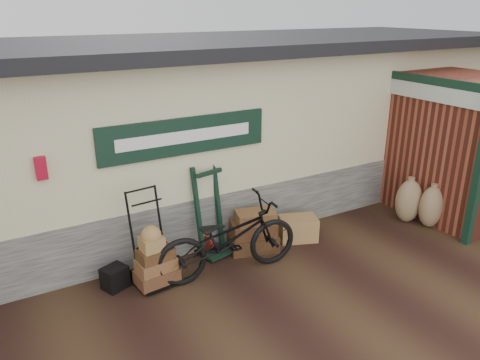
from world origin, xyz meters
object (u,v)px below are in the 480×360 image
Objects in this scene: porter_trolley at (149,237)px; green_barrow at (210,211)px; black_trunk at (115,278)px; bicycle at (228,235)px; suitcase_stack at (253,230)px; wicker_hamper at (298,228)px.

green_barrow reaches higher than porter_trolley.
black_trunk is 1.70m from bicycle.
green_barrow reaches higher than suitcase_stack.
green_barrow is 1.90× the size of suitcase_stack.
wicker_hamper is 0.28× the size of bicycle.
wicker_hamper is at bearing -6.32° from porter_trolley.
bicycle is at bearing -166.81° from wicker_hamper.
bicycle is at bearing -147.99° from suitcase_stack.
green_barrow is 0.67× the size of bicycle.
wicker_hamper is at bearing -1.69° from black_trunk.
suitcase_stack reaches higher than black_trunk.
green_barrow is 0.79m from suitcase_stack.
suitcase_stack is 2.27m from black_trunk.
suitcase_stack is at bearing 174.87° from wicker_hamper.
wicker_hamper is (0.84, -0.08, -0.14)m from suitcase_stack.
bicycle is (-0.70, -0.44, 0.30)m from suitcase_stack.
suitcase_stack is at bearing -33.45° from green_barrow.
green_barrow is 1.73m from black_trunk.
bicycle is (1.56, -0.45, 0.47)m from black_trunk.
wicker_hamper is at bearing -24.70° from green_barrow.
porter_trolley is 2.64m from wicker_hamper.
porter_trolley is 1.84× the size of suitcase_stack.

